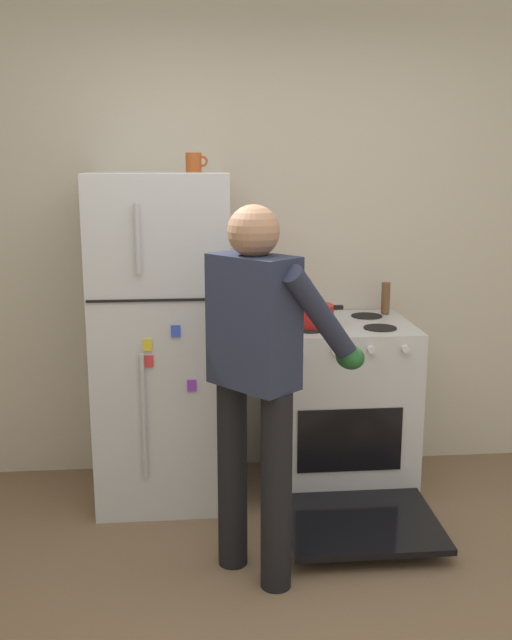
{
  "coord_description": "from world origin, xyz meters",
  "views": [
    {
      "loc": [
        -0.35,
        -2.17,
        1.78
      ],
      "look_at": [
        -0.02,
        1.32,
        1.0
      ],
      "focal_mm": 41.33,
      "sensor_mm": 36.0,
      "label": 1
    }
  ],
  "objects_px": {
    "stove_range": "(338,408)",
    "pepper_mill": "(386,298)",
    "person_cook": "(260,362)",
    "coffee_mug": "(194,162)",
    "red_pot": "(311,315)",
    "refrigerator": "(162,339)"
  },
  "relations": [
    {
      "from": "stove_range",
      "to": "red_pot",
      "type": "height_order",
      "value": "red_pot"
    },
    {
      "from": "stove_range",
      "to": "pepper_mill",
      "type": "bearing_deg",
      "value": 36.01
    },
    {
      "from": "coffee_mug",
      "to": "pepper_mill",
      "type": "distance_m",
      "value": 1.3
    },
    {
      "from": "refrigerator",
      "to": "person_cook",
      "type": "bearing_deg",
      "value": -62.78
    },
    {
      "from": "person_cook",
      "to": "refrigerator",
      "type": "bearing_deg",
      "value": 117.22
    },
    {
      "from": "refrigerator",
      "to": "pepper_mill",
      "type": "distance_m",
      "value": 1.26
    },
    {
      "from": "person_cook",
      "to": "coffee_mug",
      "type": "bearing_deg",
      "value": 105.57
    },
    {
      "from": "stove_range",
      "to": "pepper_mill",
      "type": "distance_m",
      "value": 0.67
    },
    {
      "from": "refrigerator",
      "to": "stove_range",
      "type": "xyz_separation_m",
      "value": [
        0.93,
        -0.02,
        -0.4
      ]
    },
    {
      "from": "red_pot",
      "to": "stove_range",
      "type": "bearing_deg",
      "value": 11.3
    },
    {
      "from": "stove_range",
      "to": "pepper_mill",
      "type": "xyz_separation_m",
      "value": [
        0.3,
        0.22,
        0.56
      ]
    },
    {
      "from": "stove_range",
      "to": "coffee_mug",
      "type": "height_order",
      "value": "coffee_mug"
    },
    {
      "from": "person_cook",
      "to": "red_pot",
      "type": "height_order",
      "value": "person_cook"
    },
    {
      "from": "refrigerator",
      "to": "pepper_mill",
      "type": "height_order",
      "value": "refrigerator"
    },
    {
      "from": "person_cook",
      "to": "coffee_mug",
      "type": "distance_m",
      "value": 1.22
    },
    {
      "from": "stove_range",
      "to": "person_cook",
      "type": "relative_size",
      "value": 0.77
    },
    {
      "from": "red_pot",
      "to": "pepper_mill",
      "type": "height_order",
      "value": "pepper_mill"
    },
    {
      "from": "stove_range",
      "to": "person_cook",
      "type": "height_order",
      "value": "person_cook"
    },
    {
      "from": "stove_range",
      "to": "refrigerator",
      "type": "bearing_deg",
      "value": 178.91
    },
    {
      "from": "person_cook",
      "to": "pepper_mill",
      "type": "xyz_separation_m",
      "value": [
        0.81,
        1.03,
        0.06
      ]
    },
    {
      "from": "red_pot",
      "to": "person_cook",
      "type": "bearing_deg",
      "value": -113.8
    },
    {
      "from": "person_cook",
      "to": "coffee_mug",
      "type": "height_order",
      "value": "coffee_mug"
    }
  ]
}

